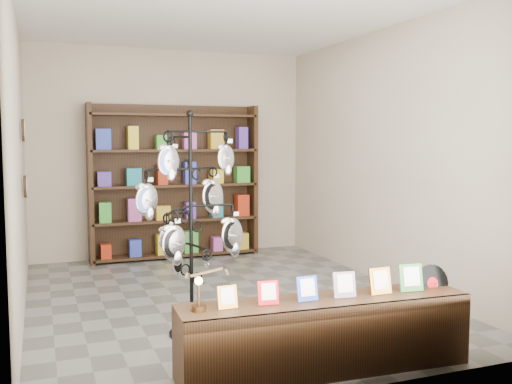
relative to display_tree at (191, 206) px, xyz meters
The scene contains 6 objects.
ground 1.64m from the display_tree, 58.91° to the left, with size 5.00×5.00×0.00m, color slate.
room_envelope 1.40m from the display_tree, 58.91° to the left, with size 5.00×5.00×5.00m.
display_tree is the anchor object (origin of this frame).
front_shelf 1.58m from the display_tree, 56.94° to the right, with size 2.21×0.55×0.77m.
back_shelving 3.38m from the display_tree, 79.46° to the left, with size 2.42×0.36×2.20m.
wall_clocks 2.30m from the display_tree, 126.54° to the left, with size 0.03×0.24×0.84m.
Camera 1 is at (-1.83, -5.76, 1.69)m, focal length 40.00 mm.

